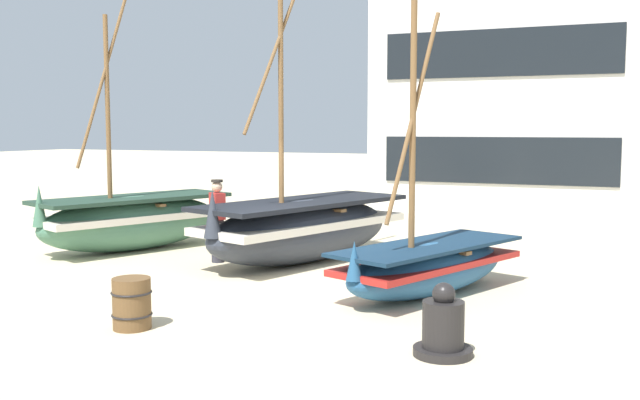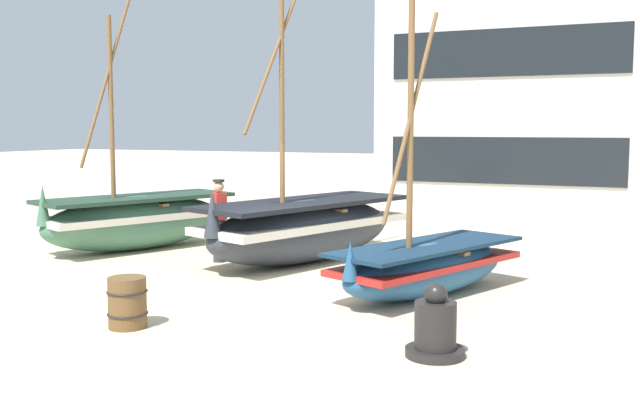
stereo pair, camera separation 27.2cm
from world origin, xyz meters
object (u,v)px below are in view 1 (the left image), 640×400
at_px(fishing_boat_near_left, 428,265).
at_px(wooden_barrel, 132,303).
at_px(fishing_boat_centre_large, 302,228).
at_px(harbor_building_main, 516,62).
at_px(fishing_boat_far_right, 133,220).
at_px(fisherman_by_hull, 217,221).
at_px(capstan_winch, 443,328).

bearing_deg(fishing_boat_near_left, wooden_barrel, -131.63).
distance_m(fishing_boat_centre_large, wooden_barrel, 5.42).
distance_m(fishing_boat_centre_large, harbor_building_main, 13.16).
distance_m(fishing_boat_far_right, fisherman_by_hull, 2.58).
distance_m(wooden_barrel, harbor_building_main, 18.40).
bearing_deg(harbor_building_main, capstan_winch, -84.42).
relative_size(fisherman_by_hull, wooden_barrel, 2.41).
relative_size(fishing_boat_near_left, capstan_winch, 5.31).
bearing_deg(harbor_building_main, fishing_boat_centre_large, -101.17).
distance_m(fishing_boat_near_left, fishing_boat_centre_large, 3.60).
xyz_separation_m(fishing_boat_near_left, fishing_boat_centre_large, (-3.10, 1.83, 0.22)).
bearing_deg(fisherman_by_hull, harbor_building_main, 72.86).
height_order(fishing_boat_near_left, capstan_winch, fishing_boat_near_left).
relative_size(fishing_boat_centre_large, fishing_boat_far_right, 1.03).
xyz_separation_m(fishing_boat_centre_large, fishing_boat_far_right, (-4.08, -0.16, -0.03)).
xyz_separation_m(fishing_boat_centre_large, capstan_winch, (4.09, -4.92, -0.37)).
relative_size(fishing_boat_centre_large, wooden_barrel, 9.18).
height_order(fishing_boat_near_left, fishing_boat_centre_large, fishing_boat_centre_large).
bearing_deg(fishing_boat_centre_large, capstan_winch, -50.24).
distance_m(capstan_winch, harbor_building_main, 17.83).
height_order(fishing_boat_far_right, wooden_barrel, fishing_boat_far_right).
bearing_deg(fishing_boat_near_left, harbor_building_main, 92.78).
distance_m(fisherman_by_hull, harbor_building_main, 14.13).
bearing_deg(fisherman_by_hull, capstan_winch, -36.71).
relative_size(fishing_boat_centre_large, fisherman_by_hull, 3.81).
bearing_deg(wooden_barrel, fisherman_by_hull, 107.44).
bearing_deg(wooden_barrel, fishing_boat_near_left, 48.37).
height_order(wooden_barrel, harbor_building_main, harbor_building_main).
relative_size(fishing_boat_near_left, fisherman_by_hull, 2.81).
bearing_deg(fishing_boat_near_left, capstan_winch, -72.18).
relative_size(fisherman_by_hull, capstan_winch, 1.89).
bearing_deg(capstan_winch, fishing_boat_far_right, 149.78).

